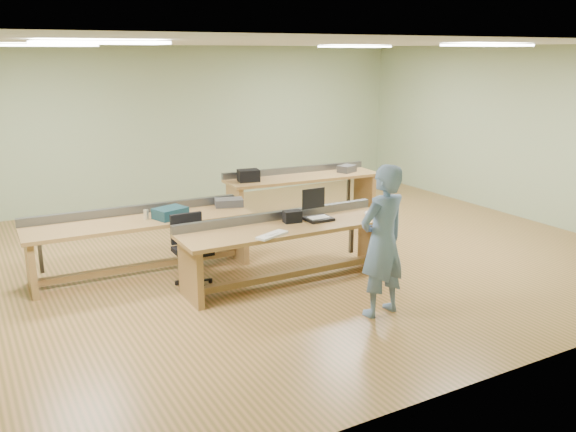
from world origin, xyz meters
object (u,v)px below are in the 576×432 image
object	(u,v)px
person	(382,241)
drinks_can	(146,214)
workbench_back	(302,186)
parts_bin_teal	(170,213)
workbench_mid	(140,233)
mug	(158,214)
task_chair	(192,260)
parts_bin_grey	(229,202)
camera_bag	(292,217)
workbench_front	(288,240)
laptop_base	(319,219)

from	to	relation	value
person	drinks_can	xyz separation A→B (m)	(-1.89, 2.60, -0.05)
workbench_back	parts_bin_teal	bearing A→B (deg)	-147.97
workbench_mid	person	size ratio (longest dim) A/B	1.72
workbench_mid	mug	world-z (taller)	workbench_mid
mug	task_chair	bearing A→B (deg)	-74.46
parts_bin_grey	drinks_can	bearing A→B (deg)	-175.76
workbench_mid	camera_bag	xyz separation A→B (m)	(1.69, -1.13, 0.27)
task_chair	parts_bin_teal	size ratio (longest dim) A/B	2.27
workbench_back	parts_bin_grey	xyz separation A→B (m)	(-2.03, -1.38, 0.25)
workbench_front	mug	distance (m)	1.78
workbench_mid	drinks_can	size ratio (longest dim) A/B	24.41
workbench_back	mug	xyz separation A→B (m)	(-3.11, -1.51, 0.25)
drinks_can	workbench_mid	bearing A→B (deg)	159.29
workbench_back	task_chair	xyz separation A→B (m)	(-2.92, -2.20, -0.22)
workbench_front	workbench_mid	bearing A→B (deg)	143.04
person	parts_bin_grey	size ratio (longest dim) A/B	4.39
workbench_back	task_chair	world-z (taller)	task_chair
workbench_front	camera_bag	xyz separation A→B (m)	(0.11, 0.09, 0.27)
workbench_front	parts_bin_grey	bearing A→B (deg)	102.09
workbench_front	parts_bin_teal	xyz separation A→B (m)	(-1.20, 1.06, 0.26)
camera_bag	task_chair	xyz separation A→B (m)	(-1.26, 0.37, -0.49)
task_chair	drinks_can	bearing A→B (deg)	116.35
workbench_mid	parts_bin_teal	xyz separation A→B (m)	(0.38, -0.16, 0.26)
person	camera_bag	size ratio (longest dim) A/B	7.63
workbench_back	camera_bag	bearing A→B (deg)	-119.06
camera_bag	task_chair	distance (m)	1.40
laptop_base	parts_bin_teal	xyz separation A→B (m)	(-1.66, 1.06, 0.05)
task_chair	drinks_can	distance (m)	0.94
workbench_mid	mug	size ratio (longest dim) A/B	21.70
mug	workbench_back	bearing A→B (deg)	25.93
workbench_front	parts_bin_grey	size ratio (longest dim) A/B	7.35
mug	drinks_can	distance (m)	0.16
task_chair	parts_bin_grey	world-z (taller)	task_chair
person	drinks_can	world-z (taller)	person
workbench_back	drinks_can	size ratio (longest dim) A/B	23.30
person	drinks_can	size ratio (longest dim) A/B	14.16
task_chair	drinks_can	size ratio (longest dim) A/B	7.47
parts_bin_teal	parts_bin_grey	bearing A→B (deg)	12.76
workbench_back	camera_bag	world-z (taller)	camera_bag
laptop_base	mug	size ratio (longest dim) A/B	2.48
workbench_front	mug	bearing A→B (deg)	140.17
task_chair	person	bearing A→B (deg)	-49.37
camera_bag	parts_bin_teal	distance (m)	1.63
workbench_mid	laptop_base	bearing A→B (deg)	-28.80
parts_bin_teal	drinks_can	xyz separation A→B (m)	(-0.29, 0.12, -0.01)
laptop_base	parts_bin_grey	size ratio (longest dim) A/B	0.86
camera_bag	drinks_can	bearing A→B (deg)	154.09
laptop_base	person	bearing A→B (deg)	-92.31
parts_bin_teal	task_chair	bearing A→B (deg)	-84.93
workbench_mid	parts_bin_teal	world-z (taller)	parts_bin_teal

